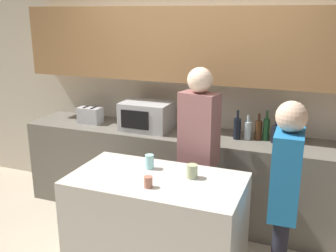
# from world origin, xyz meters

# --- Properties ---
(back_wall) EXTENTS (6.40, 0.40, 2.70)m
(back_wall) POSITION_xyz_m (0.00, 1.66, 1.54)
(back_wall) COLOR beige
(back_wall) RESTS_ON ground_plane
(back_counter) EXTENTS (3.60, 0.62, 0.92)m
(back_counter) POSITION_xyz_m (0.00, 1.39, 0.46)
(back_counter) COLOR #6B665B
(back_counter) RESTS_ON ground_plane
(kitchen_island) EXTENTS (1.35, 0.75, 0.91)m
(kitchen_island) POSITION_xyz_m (0.15, 0.26, 0.45)
(kitchen_island) COLOR beige
(kitchen_island) RESTS_ON ground_plane
(microwave) EXTENTS (0.52, 0.39, 0.30)m
(microwave) POSITION_xyz_m (-0.44, 1.37, 1.07)
(microwave) COLOR #B7BABC
(microwave) RESTS_ON back_counter
(toaster) EXTENTS (0.26, 0.16, 0.18)m
(toaster) POSITION_xyz_m (-1.14, 1.37, 1.02)
(toaster) COLOR silver
(toaster) RESTS_ON back_counter
(bottle_0) EXTENTS (0.07, 0.07, 0.29)m
(bottle_0) POSITION_xyz_m (0.54, 1.39, 1.04)
(bottle_0) COLOR black
(bottle_0) RESTS_ON back_counter
(bottle_1) EXTENTS (0.07, 0.07, 0.25)m
(bottle_1) POSITION_xyz_m (0.64, 1.42, 1.02)
(bottle_1) COLOR silver
(bottle_1) RESTS_ON back_counter
(bottle_2) EXTENTS (0.07, 0.07, 0.27)m
(bottle_2) POSITION_xyz_m (0.74, 1.45, 1.03)
(bottle_2) COLOR #472814
(bottle_2) RESTS_ON back_counter
(bottle_3) EXTENTS (0.06, 0.06, 0.30)m
(bottle_3) POSITION_xyz_m (0.81, 1.46, 1.04)
(bottle_3) COLOR #194723
(bottle_3) RESTS_ON back_counter
(bottle_4) EXTENTS (0.08, 0.08, 0.23)m
(bottle_4) POSITION_xyz_m (0.91, 1.42, 1.01)
(bottle_4) COLOR black
(bottle_4) RESTS_ON back_counter
(bottle_5) EXTENTS (0.08, 0.08, 0.22)m
(bottle_5) POSITION_xyz_m (1.01, 1.33, 1.01)
(bottle_5) COLOR #194723
(bottle_5) RESTS_ON back_counter
(bottle_6) EXTENTS (0.09, 0.09, 0.24)m
(bottle_6) POSITION_xyz_m (1.10, 1.48, 1.02)
(bottle_6) COLOR maroon
(bottle_6) RESTS_ON back_counter
(cup_0) EXTENTS (0.07, 0.07, 0.12)m
(cup_0) POSITION_xyz_m (0.02, 0.41, 0.97)
(cup_0) COLOR #9FE2E6
(cup_0) RESTS_ON kitchen_island
(cup_1) EXTENTS (0.06, 0.06, 0.08)m
(cup_1) POSITION_xyz_m (0.16, 0.08, 0.95)
(cup_1) COLOR #B56F58
(cup_1) RESTS_ON kitchen_island
(cup_2) EXTENTS (0.09, 0.09, 0.11)m
(cup_2) POSITION_xyz_m (0.41, 0.35, 0.96)
(cup_2) COLOR #ADB586
(cup_2) RESTS_ON kitchen_island
(person_left) EXTENTS (0.21, 0.35, 1.59)m
(person_left) POSITION_xyz_m (1.10, 0.28, 0.94)
(person_left) COLOR black
(person_left) RESTS_ON ground_plane
(person_center) EXTENTS (0.37, 0.26, 1.69)m
(person_center) POSITION_xyz_m (0.29, 0.89, 1.01)
(person_center) COLOR black
(person_center) RESTS_ON ground_plane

